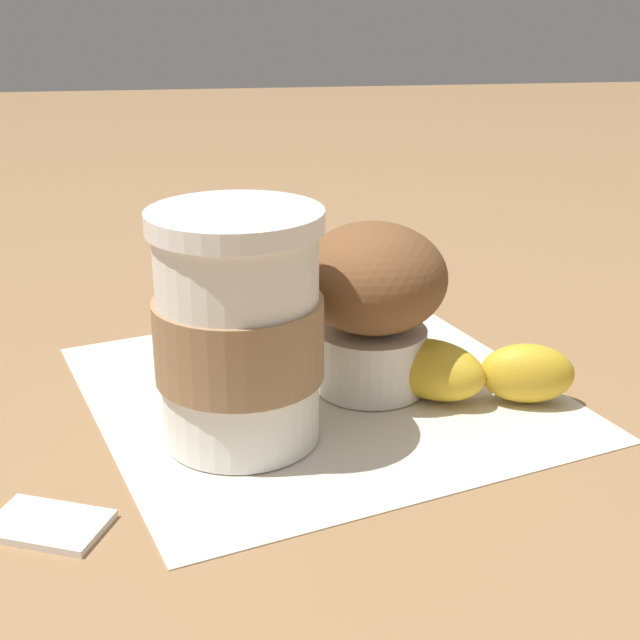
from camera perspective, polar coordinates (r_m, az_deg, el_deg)
The scene contains 6 objects.
ground_plane at distance 0.51m, azimuth 0.00°, elevation -4.62°, with size 3.00×3.00×0.00m, color #936D47.
paper_napkin at distance 0.51m, azimuth 0.00°, elevation -4.55°, with size 0.25×0.25×0.00m, color beige.
coffee_cup at distance 0.44m, azimuth -5.23°, elevation -0.63°, with size 0.09×0.09×0.12m.
muffin at distance 0.49m, azimuth 3.47°, elevation 1.21°, with size 0.08×0.08×0.10m.
banana at distance 0.52m, azimuth 4.97°, elevation -2.26°, with size 0.14×0.16×0.03m.
sugar_packet at distance 0.41m, azimuth -17.04°, elevation -12.21°, with size 0.05×0.03×0.01m, color white.
Camera 1 is at (-0.46, 0.07, 0.22)m, focal length 50.00 mm.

